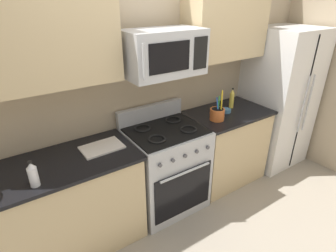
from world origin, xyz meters
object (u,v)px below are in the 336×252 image
range_oven (165,167)px  prep_bowl (226,110)px  bottle_oil (232,99)px  bottle_vinegar (33,175)px  cutting_board (102,147)px  utensil_crock (217,114)px  refrigerator (278,99)px  microwave (163,53)px

range_oven → prep_bowl: (0.84, 0.00, 0.46)m
range_oven → bottle_oil: bottle_oil is taller
bottle_oil → bottle_vinegar: 2.24m
bottle_oil → cutting_board: bearing=-178.3°
bottle_vinegar → utensil_crock: bearing=3.5°
cutting_board → prep_bowl: size_ratio=3.26×
range_oven → refrigerator: (1.76, -0.02, 0.42)m
microwave → prep_bowl: size_ratio=6.57×
cutting_board → bottle_vinegar: 0.64m
refrigerator → utensil_crock: (-1.15, -0.07, 0.09)m
refrigerator → utensil_crock: 1.16m
range_oven → bottle_vinegar: size_ratio=5.33×
utensil_crock → cutting_board: bearing=174.7°
range_oven → bottle_vinegar: bottle_vinegar is taller
microwave → cutting_board: microwave is taller
range_oven → microwave: microwave is taller
refrigerator → bottle_vinegar: (-2.99, -0.19, 0.11)m
refrigerator → prep_bowl: 0.92m
refrigerator → range_oven: bearing=179.4°
range_oven → utensil_crock: size_ratio=3.18×
refrigerator → cutting_board: 2.41m
refrigerator → utensil_crock: bearing=-176.4°
range_oven → bottle_vinegar: 1.36m
range_oven → utensil_crock: 0.80m
utensil_crock → prep_bowl: (0.23, 0.09, -0.05)m
microwave → prep_bowl: (0.84, -0.02, -0.74)m
range_oven → bottle_oil: bearing=4.4°
refrigerator → microwave: 1.92m
bottle_vinegar → prep_bowl: size_ratio=1.88×
microwave → bottle_oil: size_ratio=2.96×
cutting_board → bottle_vinegar: (-0.59, -0.23, 0.09)m
cutting_board → prep_bowl: (1.49, -0.02, 0.01)m
utensil_crock → bottle_oil: utensil_crock is taller
range_oven → microwave: 1.20m
utensil_crock → cutting_board: size_ratio=0.96×
refrigerator → utensil_crock: refrigerator is taller
microwave → bottle_oil: (0.99, 0.05, -0.65)m
refrigerator → bottle_oil: size_ratio=7.38×
bottle_oil → prep_bowl: 0.19m
prep_bowl → refrigerator: bearing=-1.3°
refrigerator → cutting_board: bearing=178.9°
utensil_crock → cutting_board: utensil_crock is taller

